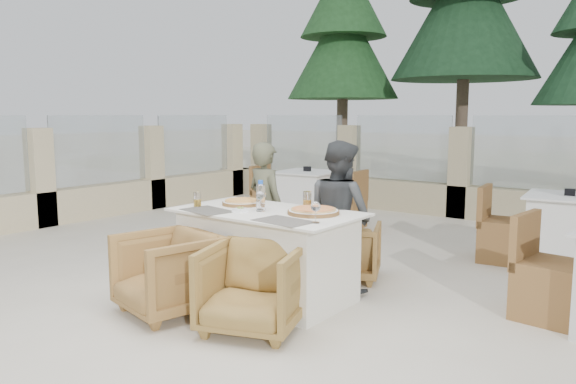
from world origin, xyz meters
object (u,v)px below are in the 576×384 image
Objects in this scene: olive_dish at (240,210)px; armchair_far_left at (274,236)px; wine_glass_centre at (262,199)px; beer_glass_right at (307,200)px; armchair_far_right at (348,251)px; bg_table_b at (567,233)px; pizza_right at (313,211)px; water_bottle at (261,196)px; pizza_left at (242,202)px; armchair_near_left at (168,273)px; armchair_near_right at (253,288)px; diner_left at (266,208)px; wine_glass_corner at (316,211)px; dining_table at (267,255)px; bg_table_a at (307,197)px; diner_right at (340,216)px; beer_glass_left at (197,199)px.

olive_dish reaches higher than armchair_far_left.
wine_glass_centre is 0.40m from beer_glass_right.
bg_table_b is (1.62, 1.63, 0.11)m from armchair_far_right.
pizza_right is 0.48m from water_bottle.
armchair_near_left is at bearing -91.05° from pizza_left.
armchair_far_left is at bearing 103.45° from armchair_near_right.
diner_left is (-0.39, 0.82, -0.13)m from olive_dish.
olive_dish is 0.84m from armchair_near_right.
wine_glass_corner is at bearing 41.97° from armchair_near_left.
beer_glass_right is 1.34× the size of olive_dish.
bg_table_b is at bearing 53.75° from dining_table.
beer_glass_right is 0.09× the size of bg_table_a.
bg_table_a and bg_table_b have the same top height.
beer_glass_right is at bearing 59.38° from dining_table.
water_bottle is 0.78m from diner_right.
dining_table is 8.70× the size of wine_glass_centre.
wine_glass_corner is (0.67, -0.15, -0.04)m from water_bottle.
beer_glass_right is 1.35m from armchair_near_left.
water_bottle reaches higher than armchair_far_right.
water_bottle is 0.37× the size of armchair_near_right.
wine_glass_centre is 0.26× the size of armchair_near_right.
wine_glass_corner is 0.26× the size of armchair_near_left.
pizza_right reaches higher than armchair_near_right.
wine_glass_centre reaches higher than armchair_far_left.
dining_table is 0.76m from diner_right.
beer_glass_left is 3.77m from bg_table_b.
wine_glass_centre is 0.77m from diner_left.
bg_table_a is at bearing 121.54° from armchair_near_left.
diner_right is 0.83× the size of bg_table_a.
wine_glass_centre is at bearing 104.99° from armchair_near_right.
wine_glass_centre is 0.74m from diner_right.
armchair_far_right is (0.64, 0.82, -0.52)m from pizza_left.
beer_glass_left is 0.08× the size of bg_table_b.
wine_glass_corner is 0.68m from beer_glass_right.
pizza_left reaches higher than dining_table.
beer_glass_left is 1.21× the size of olive_dish.
bg_table_a is (-1.28, 2.86, -0.41)m from pizza_left.
water_bottle is 0.44m from beer_glass_right.
armchair_near_right is at bearing -55.11° from water_bottle.
armchair_far_right is at bearing 83.92° from beer_glass_right.
diner_right is (-0.04, 0.48, -0.12)m from pizza_right.
wine_glass_centre is 0.11× the size of bg_table_b.
water_bottle is at bearing -127.78° from dining_table.
olive_dish is 3.52m from bg_table_a.
bg_table_b is at bearing 53.00° from beer_glass_right.
bg_table_b is at bearing 68.45° from armchair_near_left.
pizza_left is at bearing 163.43° from wine_glass_corner.
pizza_left is 0.88m from armchair_far_left.
diner_right reaches higher than armchair_near_right.
dining_table is at bearing -132.57° from bg_table_b.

